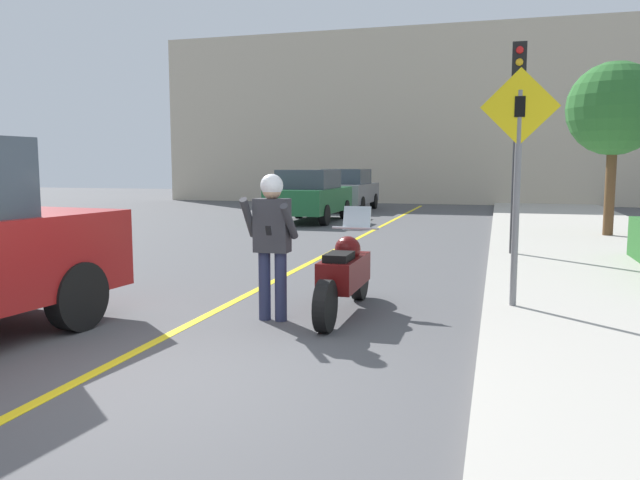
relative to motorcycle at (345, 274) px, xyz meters
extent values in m
plane|color=#4C4C4F|center=(-0.97, -2.77, -0.49)|extent=(80.00, 80.00, 0.00)
cube|color=yellow|center=(-1.57, 3.23, -0.49)|extent=(0.12, 36.00, 0.01)
cube|color=beige|center=(-0.97, 23.23, 3.66)|extent=(28.00, 1.20, 8.30)
cylinder|color=black|center=(0.00, -0.88, -0.20)|extent=(0.14, 0.58, 0.58)
cylinder|color=black|center=(0.00, 0.86, -0.20)|extent=(0.14, 0.58, 0.58)
cube|color=#510C0C|center=(0.00, -0.01, 0.03)|extent=(0.40, 1.20, 0.36)
sphere|color=#510C0C|center=(0.00, 0.15, 0.29)|extent=(0.32, 0.32, 0.32)
cube|color=black|center=(0.00, -0.28, 0.25)|extent=(0.28, 0.48, 0.10)
cylinder|color=silver|center=(0.00, 0.59, 0.51)|extent=(0.62, 0.03, 0.03)
cube|color=silver|center=(0.00, 0.66, 0.63)|extent=(0.36, 0.12, 0.31)
cylinder|color=#282D4C|center=(-0.83, -0.54, -0.09)|extent=(0.14, 0.14, 0.81)
cylinder|color=#282D4C|center=(-0.63, -0.54, -0.09)|extent=(0.14, 0.14, 0.81)
cube|color=#333338|center=(-0.73, -0.54, 0.62)|extent=(0.40, 0.22, 0.62)
cylinder|color=#333338|center=(-0.98, -0.64, 0.72)|extent=(0.09, 0.37, 0.48)
cylinder|color=#333338|center=(-0.48, -0.66, 0.68)|extent=(0.09, 0.43, 0.43)
sphere|color=tan|center=(-0.73, -0.54, 1.03)|extent=(0.22, 0.22, 0.22)
sphere|color=white|center=(-0.73, -0.54, 1.08)|extent=(0.26, 0.26, 0.26)
cube|color=black|center=(-0.67, -0.82, 0.59)|extent=(0.06, 0.05, 0.11)
cylinder|color=black|center=(-2.63, -1.56, -0.11)|extent=(0.30, 0.78, 0.76)
cylinder|color=slate|center=(1.98, 0.54, 0.90)|extent=(0.08, 0.08, 2.57)
cube|color=yellow|center=(1.98, 0.52, 1.99)|extent=(0.91, 0.02, 0.91)
cube|color=black|center=(1.98, 0.51, 1.99)|extent=(0.12, 0.01, 0.24)
cylinder|color=#2D2D30|center=(2.07, 5.31, 1.61)|extent=(0.12, 0.12, 3.98)
cube|color=black|center=(2.07, 5.29, 3.22)|extent=(0.26, 0.22, 0.76)
sphere|color=red|center=(2.07, 5.17, 3.44)|extent=(0.14, 0.14, 0.14)
sphere|color=gold|center=(2.07, 5.17, 3.22)|extent=(0.14, 0.14, 0.14)
sphere|color=green|center=(2.07, 5.17, 3.00)|extent=(0.14, 0.14, 0.14)
cylinder|color=brown|center=(4.39, 9.31, 0.75)|extent=(0.24, 0.24, 2.27)
sphere|color=#2D6B2D|center=(4.39, 9.31, 2.67)|extent=(2.23, 2.23, 2.23)
cylinder|color=black|center=(-4.93, 13.49, -0.17)|extent=(0.22, 0.64, 0.64)
cylinder|color=black|center=(-3.28, 13.49, -0.17)|extent=(0.22, 0.64, 0.64)
cylinder|color=black|center=(-4.93, 10.89, -0.17)|extent=(0.22, 0.64, 0.64)
cylinder|color=black|center=(-3.28, 10.89, -0.17)|extent=(0.22, 0.64, 0.64)
cube|color=#1E6033|center=(-4.11, 12.19, 0.21)|extent=(1.80, 4.20, 0.76)
cube|color=#38424C|center=(-4.11, 12.02, 0.89)|extent=(1.58, 2.18, 0.60)
cylinder|color=black|center=(-4.96, 18.82, -0.17)|extent=(0.22, 0.64, 0.64)
cylinder|color=black|center=(-3.30, 18.82, -0.17)|extent=(0.22, 0.64, 0.64)
cylinder|color=black|center=(-4.96, 16.21, -0.17)|extent=(0.22, 0.64, 0.64)
cylinder|color=black|center=(-3.30, 16.21, -0.17)|extent=(0.22, 0.64, 0.64)
cube|color=gray|center=(-4.13, 17.51, 0.21)|extent=(1.80, 4.20, 0.76)
cube|color=#38424C|center=(-4.13, 17.35, 0.89)|extent=(1.58, 2.18, 0.60)
camera|label=1|loc=(1.76, -7.26, 1.30)|focal=35.00mm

